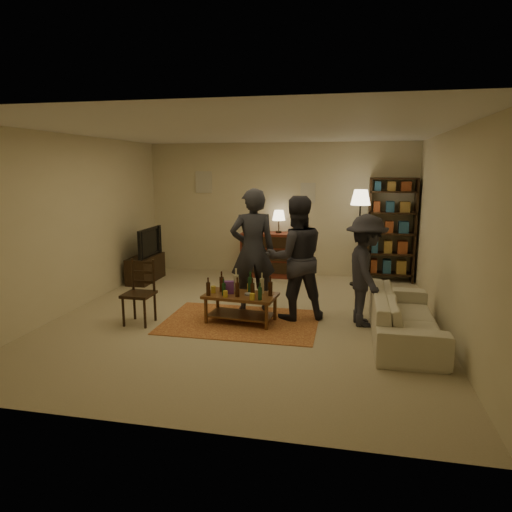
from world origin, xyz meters
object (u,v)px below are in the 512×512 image
(coffee_table, at_px, (240,297))
(person_left, at_px, (253,251))
(dining_chair, at_px, (140,290))
(bookshelf, at_px, (391,229))
(person_by_sofa, at_px, (366,271))
(sofa, at_px, (405,316))
(tv_stand, at_px, (146,262))
(dresser, at_px, (267,253))
(person_right, at_px, (296,258))
(floor_lamp, at_px, (360,204))

(coffee_table, relative_size, person_left, 0.56)
(dining_chair, distance_m, bookshelf, 4.96)
(dining_chair, bearing_deg, person_by_sofa, 11.12)
(dining_chair, xyz_separation_m, sofa, (3.64, 0.10, -0.18))
(tv_stand, xyz_separation_m, person_by_sofa, (4.14, -1.75, 0.40))
(dining_chair, distance_m, person_by_sofa, 3.20)
(bookshelf, relative_size, sofa, 0.97)
(dresser, height_order, person_right, person_right)
(tv_stand, height_order, person_by_sofa, person_by_sofa)
(tv_stand, bearing_deg, coffee_table, -39.85)
(tv_stand, relative_size, bookshelf, 0.52)
(dresser, bearing_deg, dining_chair, -111.23)
(sofa, distance_m, person_right, 1.70)
(coffee_table, height_order, person_by_sofa, person_by_sofa)
(floor_lamp, xyz_separation_m, person_left, (-1.62, -1.95, -0.58))
(coffee_table, height_order, person_right, person_right)
(dining_chair, relative_size, sofa, 0.45)
(tv_stand, bearing_deg, person_right, -27.66)
(dresser, xyz_separation_m, floor_lamp, (1.83, -0.39, 1.06))
(bookshelf, distance_m, floor_lamp, 0.91)
(dining_chair, xyz_separation_m, floor_lamp, (3.07, 2.83, 1.05))
(bookshelf, xyz_separation_m, person_left, (-2.23, -2.41, -0.08))
(coffee_table, height_order, dresser, dresser)
(person_by_sofa, bearing_deg, person_left, 67.78)
(coffee_table, distance_m, floor_lamp, 3.25)
(sofa, bearing_deg, person_by_sofa, 47.72)
(tv_stand, distance_m, person_by_sofa, 4.52)
(tv_stand, relative_size, person_right, 0.58)
(person_left, bearing_deg, coffee_table, 64.56)
(person_left, height_order, person_right, person_left)
(coffee_table, distance_m, person_left, 0.82)
(coffee_table, xyz_separation_m, dining_chair, (-1.40, -0.29, 0.11))
(dresser, relative_size, floor_lamp, 0.75)
(tv_stand, xyz_separation_m, bookshelf, (4.69, 0.98, 0.65))
(sofa, xyz_separation_m, person_left, (-2.18, 0.77, 0.65))
(floor_lamp, height_order, person_right, person_right)
(person_by_sofa, bearing_deg, sofa, -143.78)
(tv_stand, bearing_deg, dining_chair, -66.42)
(sofa, relative_size, person_right, 1.15)
(coffee_table, xyz_separation_m, tv_stand, (-2.40, 2.01, 0.01))
(bookshelf, distance_m, person_by_sofa, 2.79)
(person_by_sofa, bearing_deg, floor_lamp, -9.82)
(tv_stand, relative_size, person_by_sofa, 0.67)
(floor_lamp, relative_size, person_by_sofa, 1.14)
(tv_stand, distance_m, sofa, 5.14)
(coffee_table, relative_size, floor_lamp, 0.59)
(dresser, relative_size, person_left, 0.72)
(tv_stand, distance_m, person_left, 2.90)
(tv_stand, relative_size, floor_lamp, 0.59)
(sofa, xyz_separation_m, person_right, (-1.50, 0.55, 0.60))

